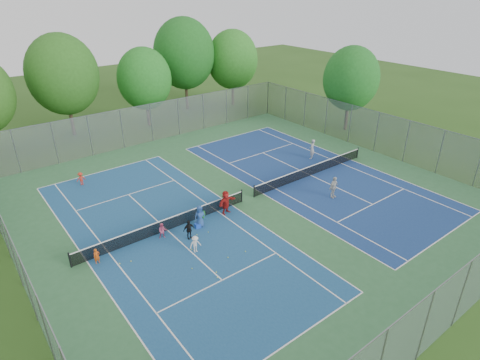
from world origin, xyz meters
The scene contains 37 objects.
ground centered at (0.00, 0.00, 0.00)m, with size 120.00×120.00×0.00m, color #284C17.
court_pad centered at (0.00, 0.00, 0.01)m, with size 32.00×32.00×0.01m, color #2E6138.
court_left centered at (-7.00, 0.00, 0.02)m, with size 10.97×23.77×0.01m, color navy.
court_right centered at (7.00, 0.00, 0.02)m, with size 10.97×23.77×0.01m, color navy.
net_left centered at (-7.00, 0.00, 0.46)m, with size 12.87×0.10×0.91m, color black.
net_right centered at (7.00, 0.00, 0.46)m, with size 12.87×0.10×0.91m, color black.
fence_north centered at (0.00, 16.00, 2.00)m, with size 32.00×0.10×4.00m, color gray.
fence_south centered at (0.00, -16.00, 2.00)m, with size 32.00×0.10×4.00m, color gray.
fence_west centered at (-16.00, 0.00, 2.00)m, with size 32.00×0.10×4.00m, color gray.
fence_east centered at (16.00, 0.00, 2.00)m, with size 32.00×0.10×4.00m, color gray.
tree_nl centered at (-6.00, 23.00, 6.54)m, with size 7.20×7.20×10.69m.
tree_nc centered at (2.00, 21.00, 5.39)m, with size 6.00×6.00×8.85m.
tree_nr centered at (9.00, 24.00, 7.04)m, with size 7.60×7.60×11.42m.
tree_ne centered at (15.00, 22.00, 5.97)m, with size 6.60×6.60×9.77m.
tree_side_e centered at (19.00, 6.00, 5.74)m, with size 6.00×6.00×9.20m.
ball_crate centered at (-5.18, -0.96, 0.16)m, with size 0.37×0.37×0.32m, color blue.
ball_hopper centered at (-4.19, -0.06, 0.25)m, with size 0.26×0.26×0.50m, color #238128.
student_a centered at (-12.01, -0.60, 0.52)m, with size 0.38×0.25×1.04m, color #CD4F13.
student_b centered at (-7.64, -0.60, 0.55)m, with size 0.53×0.42×1.10m, color #D1517B.
student_c centered at (-6.76, -3.21, 0.58)m, with size 0.75×0.43×1.16m, color silver.
student_d centered at (-6.31, -1.72, 0.68)m, with size 0.80×0.33×1.36m, color black.
student_e centered at (-4.97, -0.95, 0.81)m, with size 0.79×0.52×1.63m, color #254989.
student_f centered at (-2.52, -0.60, 0.90)m, with size 1.67×0.53×1.81m, color #A71A17.
child_far_baseline centered at (-9.34, 10.37, 0.57)m, with size 0.73×0.42×1.13m, color red.
instructor centered at (9.82, 2.58, 0.95)m, with size 0.70×0.46×1.91m, color #9C9C9F.
teen_court_b centered at (5.47, -3.76, 0.88)m, with size 1.04×0.43×1.77m, color beige.
tennis_ball_0 centered at (-2.99, -6.86, 0.03)m, with size 0.07×0.07×0.07m, color #B4D030.
tennis_ball_1 centered at (-4.32, -5.14, 0.03)m, with size 0.07×0.07×0.07m, color #BEE435.
tennis_ball_2 centered at (-10.38, -1.67, 0.03)m, with size 0.07×0.07×0.07m, color yellow.
tennis_ball_3 centered at (-7.83, -4.51, 0.03)m, with size 0.07×0.07×0.07m, color #A6C12D.
tennis_ball_4 centered at (-6.86, -2.90, 0.03)m, with size 0.07×0.07×0.07m, color #C4D732.
tennis_ball_5 centered at (-4.96, -1.92, 0.03)m, with size 0.07×0.07×0.07m, color gold.
tennis_ball_6 centered at (-5.54, -4.96, 0.03)m, with size 0.07×0.07×0.07m, color #A7C32D.
tennis_ball_7 centered at (-6.88, -5.65, 0.03)m, with size 0.07×0.07×0.07m, color #C9E435.
tennis_ball_8 centered at (-5.74, -1.73, 0.03)m, with size 0.07×0.07×0.07m, color #ADCD2F.
tennis_ball_9 centered at (-11.01, -1.49, 0.03)m, with size 0.07×0.07×0.07m, color yellow.
tennis_ball_10 centered at (-7.10, -6.07, 0.03)m, with size 0.07×0.07×0.07m, color #B9D030.
Camera 1 is at (-17.05, -21.05, 15.20)m, focal length 30.00 mm.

